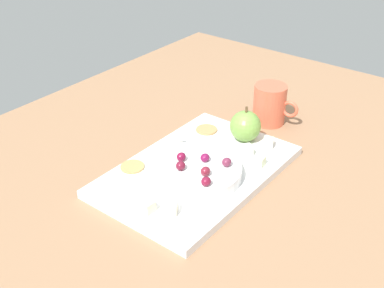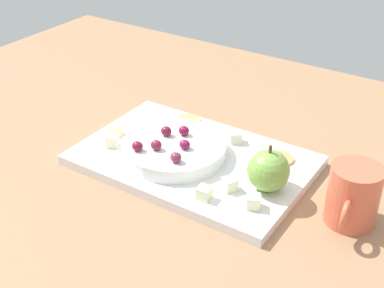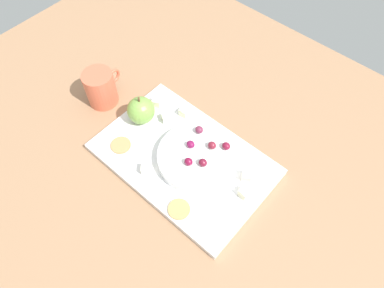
# 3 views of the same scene
# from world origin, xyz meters

# --- Properties ---
(table) EXTENTS (1.43, 1.08, 0.04)m
(table) POSITION_xyz_m (0.00, 0.00, 0.02)
(table) COLOR #997150
(table) RESTS_ON ground
(platter) EXTENTS (0.39, 0.25, 0.02)m
(platter) POSITION_xyz_m (-0.02, -0.01, 0.05)
(platter) COLOR white
(platter) RESTS_ON table
(serving_dish) EXTENTS (0.18, 0.18, 0.02)m
(serving_dish) POSITION_xyz_m (0.01, -0.00, 0.07)
(serving_dish) COLOR white
(serving_dish) RESTS_ON platter
(apple_whole) EXTENTS (0.07, 0.07, 0.07)m
(apple_whole) POSITION_xyz_m (-0.17, -0.00, 0.09)
(apple_whole) COLOR #78A846
(apple_whole) RESTS_ON platter
(apple_stem) EXTENTS (0.01, 0.01, 0.01)m
(apple_stem) POSITION_xyz_m (-0.17, -0.00, 0.13)
(apple_stem) COLOR brown
(apple_stem) RESTS_ON apple_whole
(cheese_cube_0) EXTENTS (0.02, 0.02, 0.02)m
(cheese_cube_0) POSITION_xyz_m (-0.10, 0.08, 0.06)
(cheese_cube_0) COLOR #EBF4BF
(cheese_cube_0) RESTS_ON platter
(cheese_cube_1) EXTENTS (0.03, 0.03, 0.02)m
(cheese_cube_1) POSITION_xyz_m (-0.17, 0.05, 0.06)
(cheese_cube_1) COLOR #F2EEBC
(cheese_cube_1) RESTS_ON platter
(cheese_cube_2) EXTENTS (0.03, 0.03, 0.02)m
(cheese_cube_2) POSITION_xyz_m (-0.12, 0.04, 0.06)
(cheese_cube_2) COLOR white
(cheese_cube_2) RESTS_ON platter
(cheese_cube_3) EXTENTS (0.03, 0.03, 0.02)m
(cheese_cube_3) POSITION_xyz_m (-0.06, -0.10, 0.06)
(cheese_cube_3) COLOR #F0EAC6
(cheese_cube_3) RESTS_ON platter
(cheese_cube_4) EXTENTS (0.03, 0.03, 0.02)m
(cheese_cube_4) POSITION_xyz_m (0.12, 0.03, 0.06)
(cheese_cube_4) COLOR #F9E8C0
(cheese_cube_4) RESTS_ON platter
(cheese_cube_5) EXTENTS (0.02, 0.02, 0.02)m
(cheese_cube_5) POSITION_xyz_m (0.14, 0.00, 0.06)
(cheese_cube_5) COLOR #F9F1C0
(cheese_cube_5) RESTS_ON platter
(cracker_0) EXTENTS (0.05, 0.05, 0.00)m
(cracker_0) POSITION_xyz_m (-0.15, -0.09, 0.06)
(cracker_0) COLOR tan
(cracker_0) RESTS_ON platter
(cracker_1) EXTENTS (0.05, 0.05, 0.00)m
(cracker_1) POSITION_xyz_m (0.06, -0.11, 0.06)
(cracker_1) COLOR tan
(cracker_1) RESTS_ON platter
(grape_0) EXTENTS (0.02, 0.02, 0.02)m
(grape_0) POSITION_xyz_m (0.01, -0.03, 0.09)
(grape_0) COLOR maroon
(grape_0) RESTS_ON serving_dish
(grape_1) EXTENTS (0.02, 0.02, 0.02)m
(grape_1) POSITION_xyz_m (-0.02, 0.01, 0.09)
(grape_1) COLOR maroon
(grape_1) RESTS_ON serving_dish
(grape_2) EXTENTS (0.02, 0.02, 0.02)m
(grape_2) POSITION_xyz_m (-0.03, 0.05, 0.09)
(grape_2) COLOR maroon
(grape_2) RESTS_ON serving_dish
(grape_3) EXTENTS (0.02, 0.02, 0.02)m
(grape_3) POSITION_xyz_m (0.03, -0.01, 0.09)
(grape_3) COLOR maroon
(grape_3) RESTS_ON serving_dish
(grape_4) EXTENTS (0.02, 0.02, 0.02)m
(grape_4) POSITION_xyz_m (0.02, 0.03, 0.09)
(grape_4) COLOR maroon
(grape_4) RESTS_ON serving_dish
(grape_5) EXTENTS (0.02, 0.02, 0.02)m
(grape_5) POSITION_xyz_m (0.05, 0.05, 0.09)
(grape_5) COLOR maroon
(grape_5) RESTS_ON serving_dish
(cup) EXTENTS (0.07, 0.11, 0.09)m
(cup) POSITION_xyz_m (-0.29, -0.01, 0.08)
(cup) COLOR #D96144
(cup) RESTS_ON table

